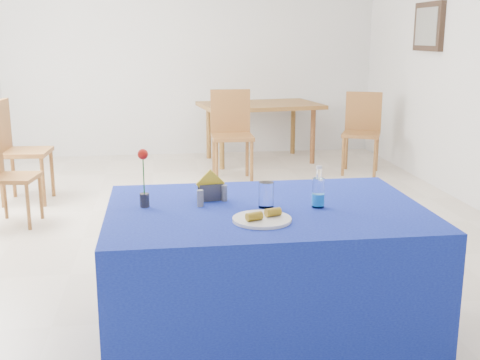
# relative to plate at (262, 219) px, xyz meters

# --- Properties ---
(floor) EXTENTS (7.00, 7.00, 0.00)m
(floor) POSITION_rel_plate_xyz_m (0.01, 2.13, -0.77)
(floor) COLOR beige
(floor) RESTS_ON ground
(room_shell) EXTENTS (7.00, 7.00, 7.00)m
(room_shell) POSITION_rel_plate_xyz_m (0.01, 2.13, 0.98)
(room_shell) COLOR silver
(room_shell) RESTS_ON ground
(picture_frame) EXTENTS (0.06, 0.64, 0.52)m
(picture_frame) POSITION_rel_plate_xyz_m (2.48, 3.73, 0.93)
(picture_frame) COLOR black
(picture_frame) RESTS_ON room_shell
(picture_art) EXTENTS (0.02, 0.52, 0.40)m
(picture_art) POSITION_rel_plate_xyz_m (2.45, 3.73, 0.93)
(picture_art) COLOR #998C66
(picture_art) RESTS_ON room_shell
(plate) EXTENTS (0.28, 0.28, 0.01)m
(plate) POSITION_rel_plate_xyz_m (0.00, 0.00, 0.00)
(plate) COLOR white
(plate) RESTS_ON blue_table
(drinking_glass) EXTENTS (0.08, 0.08, 0.13)m
(drinking_glass) POSITION_rel_plate_xyz_m (0.06, 0.23, 0.06)
(drinking_glass) COLOR white
(drinking_glass) RESTS_ON blue_table
(salt_shaker) EXTENTS (0.03, 0.03, 0.08)m
(salt_shaker) POSITION_rel_plate_xyz_m (-0.27, 0.29, 0.04)
(salt_shaker) COLOR slate
(salt_shaker) RESTS_ON blue_table
(pepper_shaker) EXTENTS (0.03, 0.03, 0.08)m
(pepper_shaker) POSITION_rel_plate_xyz_m (-0.14, 0.37, 0.04)
(pepper_shaker) COLOR slate
(pepper_shaker) RESTS_ON blue_table
(blue_table) EXTENTS (1.60, 1.10, 0.76)m
(blue_table) POSITION_rel_plate_xyz_m (0.06, 0.23, -0.39)
(blue_table) COLOR #101B97
(blue_table) RESTS_ON floor
(water_bottle) EXTENTS (0.06, 0.06, 0.21)m
(water_bottle) POSITION_rel_plate_xyz_m (0.32, 0.19, 0.06)
(water_bottle) COLOR white
(water_bottle) RESTS_ON blue_table
(napkin_holder) EXTENTS (0.15, 0.08, 0.17)m
(napkin_holder) POSITION_rel_plate_xyz_m (-0.21, 0.40, 0.04)
(napkin_holder) COLOR #36363B
(napkin_holder) RESTS_ON blue_table
(rose_vase) EXTENTS (0.05, 0.05, 0.30)m
(rose_vase) POSITION_rel_plate_xyz_m (-0.55, 0.32, 0.14)
(rose_vase) COLOR #232328
(rose_vase) RESTS_ON blue_table
(oak_table) EXTENTS (1.62, 1.17, 0.76)m
(oak_table) POSITION_rel_plate_xyz_m (0.84, 4.99, -0.09)
(oak_table) COLOR olive
(oak_table) RESTS_ON floor
(chair_bg_left) EXTENTS (0.46, 0.46, 1.01)m
(chair_bg_left) POSITION_rel_plate_xyz_m (0.35, 4.04, -0.18)
(chair_bg_left) COLOR brown
(chair_bg_left) RESTS_ON floor
(chair_bg_right) EXTENTS (0.56, 0.56, 0.95)m
(chair_bg_right) POSITION_rel_plate_xyz_m (1.94, 4.18, -0.22)
(chair_bg_right) COLOR brown
(chair_bg_right) RESTS_ON floor
(chair_win_a) EXTENTS (0.43, 0.43, 0.84)m
(chair_win_a) POSITION_rel_plate_xyz_m (-1.79, 2.60, -0.28)
(chair_win_a) COLOR brown
(chair_win_a) RESTS_ON floor
(chair_win_b) EXTENTS (0.48, 0.48, 1.01)m
(chair_win_b) POSITION_rel_plate_xyz_m (-1.85, 3.34, -0.19)
(chair_win_b) COLOR brown
(chair_win_b) RESTS_ON floor
(banana_pieces) EXTENTS (0.18, 0.12, 0.04)m
(banana_pieces) POSITION_rel_plate_xyz_m (0.01, -0.01, 0.03)
(banana_pieces) COLOR yellow
(banana_pieces) RESTS_ON plate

